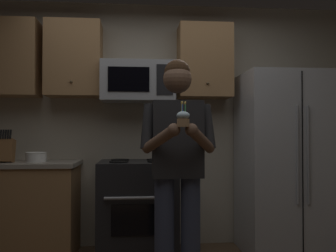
{
  "coord_description": "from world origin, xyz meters",
  "views": [
    {
      "loc": [
        -0.18,
        -2.35,
        1.19
      ],
      "look_at": [
        0.07,
        0.49,
        1.25
      ],
      "focal_mm": 40.04,
      "sensor_mm": 36.0,
      "label": 1
    }
  ],
  "objects": [
    {
      "name": "person",
      "position": [
        0.14,
        0.48,
        1.0
      ],
      "size": [
        0.6,
        0.48,
        1.76
      ],
      "color": "#383F59",
      "rests_on": "ground"
    },
    {
      "name": "wall_back",
      "position": [
        0.0,
        1.75,
        1.3
      ],
      "size": [
        4.4,
        0.1,
        2.6
      ],
      "primitive_type": "cube",
      "color": "#B7AD99",
      "rests_on": "ground"
    },
    {
      "name": "bowl_large_white",
      "position": [
        -1.13,
        1.37,
        0.97
      ],
      "size": [
        0.2,
        0.2,
        0.09
      ],
      "color": "white",
      "rests_on": "counter_left"
    },
    {
      "name": "cabinet_row_upper",
      "position": [
        -0.72,
        1.53,
        1.95
      ],
      "size": [
        2.78,
        0.36,
        0.76
      ],
      "color": "#9E7247"
    },
    {
      "name": "oven_range",
      "position": [
        -0.15,
        1.36,
        0.46
      ],
      "size": [
        0.76,
        0.7,
        0.93
      ],
      "color": "black",
      "rests_on": "ground"
    },
    {
      "name": "refrigerator",
      "position": [
        1.35,
        1.32,
        0.9
      ],
      "size": [
        0.9,
        0.75,
        1.8
      ],
      "color": "#B7BABF",
      "rests_on": "ground"
    },
    {
      "name": "microwave",
      "position": [
        -0.15,
        1.48,
        1.72
      ],
      "size": [
        0.74,
        0.41,
        0.4
      ],
      "color": "#9EA0A5"
    },
    {
      "name": "cupcake",
      "position": [
        0.14,
        0.15,
        1.29
      ],
      "size": [
        0.09,
        0.09,
        0.17
      ],
      "color": "#A87F56"
    },
    {
      "name": "counter_left",
      "position": [
        -1.45,
        1.38,
        0.46
      ],
      "size": [
        1.44,
        0.66,
        0.92
      ],
      "color": "#9E7247",
      "rests_on": "ground"
    },
    {
      "name": "knife_block",
      "position": [
        -1.41,
        1.33,
        1.04
      ],
      "size": [
        0.16,
        0.15,
        0.32
      ],
      "color": "brown",
      "rests_on": "counter_left"
    }
  ]
}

